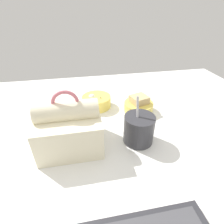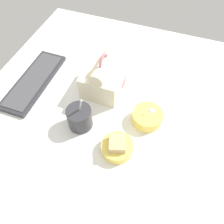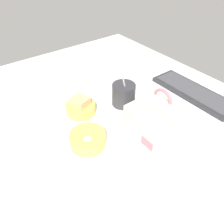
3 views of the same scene
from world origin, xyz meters
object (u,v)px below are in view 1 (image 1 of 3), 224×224
Objects in this scene: bento_bowl_sandwich at (139,106)px; bento_bowl_snacks at (97,101)px; lunch_bag at (69,128)px; soup_cup at (139,128)px.

bento_bowl_sandwich is 17.95cm from bento_bowl_snacks.
lunch_bag is 31.51cm from bento_bowl_sandwich.
soup_cup is (-21.35, 1.94, -1.92)cm from lunch_bag.
lunch_bag reaches higher than bento_bowl_snacks.
bento_bowl_snacks is at bearing -115.27° from lunch_bag.
soup_cup is at bearing 174.81° from lunch_bag.
bento_bowl_sandwich reaches higher than bento_bowl_snacks.
bento_bowl_snacks is at bearing -22.77° from bento_bowl_sandwich.
bento_bowl_sandwich is (-27.13, -15.46, -4.25)cm from lunch_bag.
soup_cup reaches higher than bento_bowl_snacks.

